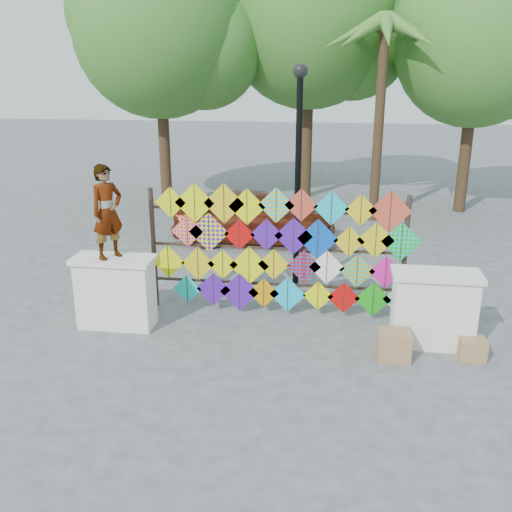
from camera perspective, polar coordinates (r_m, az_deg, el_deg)
name	(u,v)px	position (r m, az deg, el deg)	size (l,w,h in m)	color
ground	(270,330)	(10.09, 1.39, -7.37)	(80.00, 80.00, 0.00)	gray
parapet_left	(116,292)	(10.29, -13.85, -3.47)	(1.40, 0.65, 1.28)	white
parapet_right	(434,309)	(9.74, 17.33, -5.05)	(1.40, 0.65, 1.28)	white
kite_rack	(280,250)	(10.30, 2.46, 0.56)	(4.94, 0.24, 2.44)	#32231C
tree_west	(162,33)	(18.89, -9.36, 21.16)	(5.85, 5.20, 8.01)	#45321D
tree_mid	(314,22)	(20.14, 5.77, 22.23)	(6.30, 5.60, 8.61)	#45321D
tree_east	(481,46)	(19.02, 21.54, 18.98)	(5.40, 4.80, 7.42)	#45321D
palm_tree	(384,46)	(17.09, 12.68, 19.85)	(3.62, 3.62, 5.83)	#45321D
vendor_woman	(107,212)	(9.87, -14.66, 4.28)	(0.58, 0.38, 1.60)	#99999E
sedan	(255,216)	(14.85, -0.14, 4.05)	(1.68, 4.18, 1.43)	maroon
lamppost	(298,159)	(11.19, 4.25, 9.62)	(0.28, 0.28, 4.46)	black
cardboard_box_near	(394,345)	(9.34, 13.63, -8.62)	(0.51, 0.45, 0.45)	tan
cardboard_box_far	(472,348)	(9.71, 20.79, -8.63)	(0.40, 0.37, 0.34)	tan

